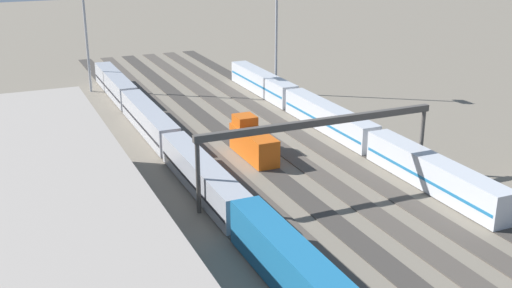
% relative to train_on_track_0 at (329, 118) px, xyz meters
% --- Properties ---
extents(ground_plane, '(400.00, 400.00, 0.00)m').
position_rel_train_on_track_0_xyz_m(ground_plane, '(-1.09, 12.50, -2.00)').
color(ground_plane, '#756B5B').
extents(track_bed_0, '(140.00, 2.80, 0.12)m').
position_rel_train_on_track_0_xyz_m(track_bed_0, '(-1.09, 0.00, -1.94)').
color(track_bed_0, '#3D3833').
rests_on(track_bed_0, ground_plane).
extents(track_bed_1, '(140.00, 2.80, 0.12)m').
position_rel_train_on_track_0_xyz_m(track_bed_1, '(-1.09, 5.00, -1.94)').
color(track_bed_1, '#4C443D').
rests_on(track_bed_1, ground_plane).
extents(track_bed_2, '(140.00, 2.80, 0.12)m').
position_rel_train_on_track_0_xyz_m(track_bed_2, '(-1.09, 10.00, -1.94)').
color(track_bed_2, '#4C443D').
rests_on(track_bed_2, ground_plane).
extents(track_bed_3, '(140.00, 2.80, 0.12)m').
position_rel_train_on_track_0_xyz_m(track_bed_3, '(-1.09, 15.00, -1.94)').
color(track_bed_3, '#3D3833').
rests_on(track_bed_3, ground_plane).
extents(track_bed_4, '(140.00, 2.80, 0.12)m').
position_rel_train_on_track_0_xyz_m(track_bed_4, '(-1.09, 20.00, -1.94)').
color(track_bed_4, '#4C443D').
rests_on(track_bed_4, ground_plane).
extents(track_bed_5, '(140.00, 2.80, 0.12)m').
position_rel_train_on_track_0_xyz_m(track_bed_5, '(-1.09, 25.00, -1.94)').
color(track_bed_5, '#3D3833').
rests_on(track_bed_5, ground_plane).
extents(train_on_track_0, '(71.40, 3.06, 3.80)m').
position_rel_train_on_track_0_xyz_m(train_on_track_0, '(0.00, 0.00, 0.00)').
color(train_on_track_0, silver).
rests_on(train_on_track_0, ground_plane).
extents(train_on_track_3, '(10.00, 3.00, 5.00)m').
position_rel_train_on_track_0_xyz_m(train_on_track_3, '(-5.86, 15.00, 0.15)').
color(train_on_track_3, '#D85914').
rests_on(train_on_track_3, ground_plane).
extents(train_on_track_5, '(90.60, 3.06, 4.40)m').
position_rel_train_on_track_0_xyz_m(train_on_track_5, '(0.12, 25.00, 0.05)').
color(train_on_track_5, '#1E6B9E').
rests_on(train_on_track_5, ground_plane).
extents(light_mast_0, '(2.80, 0.70, 25.89)m').
position_rel_train_on_track_0_xyz_m(light_mast_0, '(23.50, -2.40, 14.61)').
color(light_mast_0, '#9EA0A5').
rests_on(light_mast_0, ground_plane).
extents(signal_gantry, '(0.70, 30.00, 8.80)m').
position_rel_train_on_track_0_xyz_m(signal_gantry, '(-19.06, 12.50, 5.55)').
color(signal_gantry, '#4C4742').
rests_on(signal_gantry, ground_plane).
extents(maintenance_shed, '(53.98, 17.05, 9.90)m').
position_rel_train_on_track_0_xyz_m(maintenance_shed, '(-24.22, 44.15, 2.95)').
color(maintenance_shed, '#9E9389').
rests_on(maintenance_shed, ground_plane).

